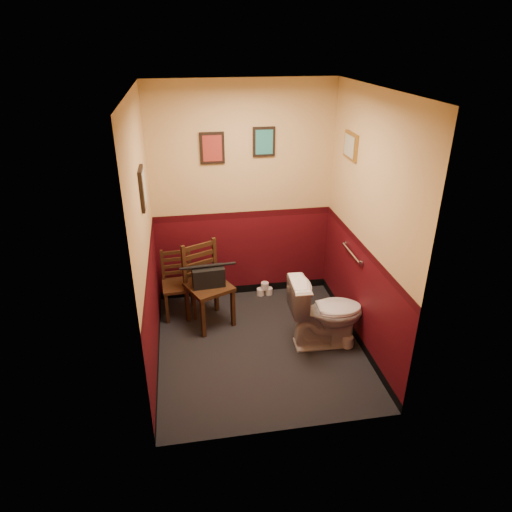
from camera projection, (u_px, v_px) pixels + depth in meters
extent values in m
cube|color=black|center=(260.00, 347.00, 5.06)|extent=(2.20, 2.40, 0.00)
cube|color=silver|center=(261.00, 89.00, 3.87)|extent=(2.20, 2.40, 0.00)
cube|color=#460910|center=(243.00, 196.00, 5.53)|extent=(2.20, 0.00, 2.70)
cube|color=#460910|center=(288.00, 298.00, 3.40)|extent=(2.20, 0.00, 2.70)
cube|color=#460910|center=(146.00, 243.00, 4.30)|extent=(0.00, 2.40, 2.70)
cube|color=#460910|center=(367.00, 228.00, 4.63)|extent=(0.00, 2.40, 2.70)
cylinder|color=silver|center=(351.00, 253.00, 5.02)|extent=(0.03, 0.50, 0.03)
cylinder|color=silver|center=(361.00, 263.00, 4.80)|extent=(0.02, 0.06, 0.06)
cylinder|color=silver|center=(345.00, 244.00, 5.24)|extent=(0.02, 0.06, 0.06)
cube|color=black|center=(212.00, 148.00, 5.19)|extent=(0.28, 0.03, 0.36)
cube|color=maroon|center=(212.00, 148.00, 5.18)|extent=(0.22, 0.01, 0.30)
cube|color=black|center=(264.00, 142.00, 5.26)|extent=(0.26, 0.03, 0.34)
cube|color=teal|center=(264.00, 142.00, 5.25)|extent=(0.20, 0.01, 0.28)
cube|color=black|center=(142.00, 188.00, 4.17)|extent=(0.03, 0.30, 0.38)
cube|color=#AAA785|center=(144.00, 188.00, 4.17)|extent=(0.01, 0.24, 0.31)
cube|color=olive|center=(351.00, 146.00, 4.85)|extent=(0.03, 0.34, 0.28)
cube|color=#AAA785|center=(349.00, 146.00, 4.85)|extent=(0.01, 0.28, 0.22)
imported|color=white|center=(326.00, 312.00, 4.95)|extent=(0.83, 0.48, 0.80)
cylinder|color=silver|center=(347.00, 341.00, 5.04)|extent=(0.13, 0.13, 0.13)
cylinder|color=silver|center=(349.00, 326.00, 4.95)|extent=(0.02, 0.02, 0.36)
cube|color=#3F2513|center=(179.00, 285.00, 5.47)|extent=(0.40, 0.40, 0.04)
cube|color=#3F2513|center=(167.00, 308.00, 5.39)|extent=(0.04, 0.04, 0.40)
cube|color=#3F2513|center=(166.00, 295.00, 5.67)|extent=(0.04, 0.04, 0.40)
cube|color=#3F2513|center=(194.00, 305.00, 5.46)|extent=(0.04, 0.04, 0.40)
cube|color=#3F2513|center=(192.00, 292.00, 5.74)|extent=(0.04, 0.04, 0.40)
cube|color=#3F2513|center=(163.00, 266.00, 5.50)|extent=(0.04, 0.03, 0.40)
cube|color=#3F2513|center=(190.00, 263.00, 5.56)|extent=(0.04, 0.03, 0.40)
cube|color=#3F2513|center=(177.00, 272.00, 5.58)|extent=(0.31, 0.04, 0.04)
cube|color=#3F2513|center=(176.00, 266.00, 5.54)|extent=(0.31, 0.04, 0.04)
cube|color=#3F2513|center=(176.00, 259.00, 5.50)|extent=(0.31, 0.04, 0.04)
cube|color=#3F2513|center=(175.00, 252.00, 5.46)|extent=(0.31, 0.04, 0.04)
cube|color=#3F2513|center=(209.00, 287.00, 5.26)|extent=(0.61, 0.61, 0.04)
cube|color=#3F2513|center=(203.00, 318.00, 5.12)|extent=(0.06, 0.06, 0.49)
cube|color=#3F2513|center=(187.00, 303.00, 5.42)|extent=(0.06, 0.06, 0.49)
cube|color=#3F2513|center=(233.00, 308.00, 5.32)|extent=(0.06, 0.06, 0.49)
cube|color=#3F2513|center=(216.00, 293.00, 5.61)|extent=(0.06, 0.06, 0.49)
cube|color=#3F2513|center=(184.00, 266.00, 5.20)|extent=(0.06, 0.05, 0.49)
cube|color=#3F2513|center=(214.00, 257.00, 5.40)|extent=(0.06, 0.05, 0.49)
cube|color=#3F2513|center=(200.00, 272.00, 5.36)|extent=(0.35, 0.18, 0.05)
cube|color=#3F2513|center=(200.00, 263.00, 5.31)|extent=(0.35, 0.18, 0.05)
cube|color=#3F2513|center=(199.00, 255.00, 5.27)|extent=(0.35, 0.18, 0.05)
cube|color=#3F2513|center=(199.00, 246.00, 5.22)|extent=(0.35, 0.18, 0.05)
cube|color=black|center=(208.00, 277.00, 5.20)|extent=(0.38, 0.21, 0.23)
cylinder|color=black|center=(208.00, 266.00, 5.14)|extent=(0.32, 0.06, 0.03)
cylinder|color=silver|center=(261.00, 292.00, 6.04)|extent=(0.10, 0.10, 0.09)
cylinder|color=silver|center=(269.00, 291.00, 6.06)|extent=(0.10, 0.10, 0.09)
cylinder|color=silver|center=(265.00, 286.00, 6.00)|extent=(0.10, 0.10, 0.09)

